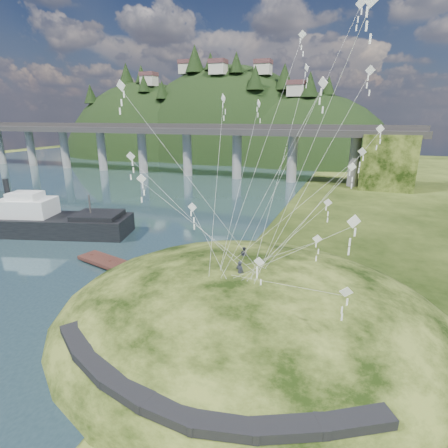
% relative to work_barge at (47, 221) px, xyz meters
% --- Properties ---
extents(ground, '(320.00, 320.00, 0.00)m').
position_rel_work_barge_xyz_m(ground, '(26.96, -13.32, -2.06)').
color(ground, black).
rests_on(ground, ground).
extents(grass_hill, '(36.00, 32.00, 13.00)m').
position_rel_work_barge_xyz_m(grass_hill, '(34.96, -11.32, -3.56)').
color(grass_hill, black).
rests_on(grass_hill, ground).
extents(footpath, '(22.29, 5.84, 0.83)m').
position_rel_work_barge_xyz_m(footpath, '(34.42, -23.06, 0.02)').
color(footpath, black).
rests_on(footpath, ground).
extents(bridge, '(160.00, 11.00, 15.00)m').
position_rel_work_barge_xyz_m(bridge, '(0.50, 56.75, 7.64)').
color(bridge, '#2D2B2B').
rests_on(bridge, ground).
extents(far_ridge, '(153.00, 70.00, 94.50)m').
position_rel_work_barge_xyz_m(far_ridge, '(-16.62, 108.86, -9.50)').
color(far_ridge, black).
rests_on(far_ridge, ground).
extents(work_barge, '(24.40, 12.72, 8.24)m').
position_rel_work_barge_xyz_m(work_barge, '(0.00, 0.00, 0.00)').
color(work_barge, black).
rests_on(work_barge, ground).
extents(wooden_dock, '(15.98, 6.12, 1.13)m').
position_rel_work_barge_xyz_m(wooden_dock, '(19.70, -7.46, -1.57)').
color(wooden_dock, '#361B16').
rests_on(wooden_dock, ground).
extents(kite_flyers, '(1.72, 4.48, 2.00)m').
position_rel_work_barge_xyz_m(kite_flyers, '(34.04, -11.08, 3.76)').
color(kite_flyers, '#22242E').
rests_on(kite_flyers, ground).
extents(kite_swarm, '(20.02, 17.63, 20.10)m').
position_rel_work_barge_xyz_m(kite_swarm, '(36.75, -9.97, 12.76)').
color(kite_swarm, white).
rests_on(kite_swarm, ground).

